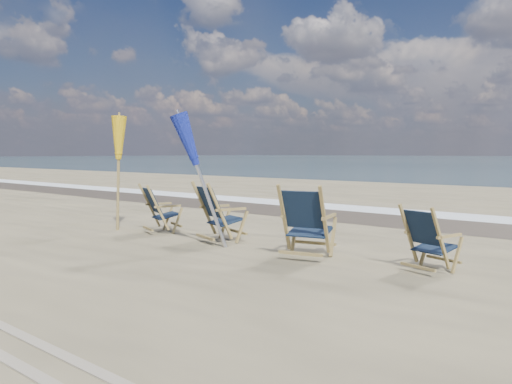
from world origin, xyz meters
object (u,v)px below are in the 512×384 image
beach_chair_0 (158,210)px  beach_chair_2 (324,223)px  umbrella_blue (204,142)px  beach_chair_1 (220,214)px  umbrella_yellow (117,144)px  beach_chair_3 (440,242)px

beach_chair_0 → beach_chair_2: size_ratio=0.86×
umbrella_blue → beach_chair_1: bearing=81.5°
umbrella_yellow → umbrella_blue: 2.66m
beach_chair_1 → umbrella_yellow: umbrella_yellow is taller
beach_chair_1 → beach_chair_2: beach_chair_2 is taller
beach_chair_1 → umbrella_yellow: size_ratio=0.47×
beach_chair_0 → umbrella_blue: bearing=-170.3°
beach_chair_0 → umbrella_yellow: (-1.09, -0.09, 1.24)m
beach_chair_0 → beach_chair_1: size_ratio=0.90×
umbrella_yellow → beach_chair_1: bearing=1.5°
beach_chair_1 → umbrella_blue: bearing=100.0°
beach_chair_1 → umbrella_yellow: 2.95m
beach_chair_2 → umbrella_blue: (-2.05, -0.34, 1.17)m
beach_chair_2 → beach_chair_3: bearing=172.0°
beach_chair_3 → umbrella_yellow: (-6.27, -0.27, 1.27)m
beach_chair_3 → umbrella_blue: 3.87m
beach_chair_1 → umbrella_yellow: (-2.70, -0.07, 1.19)m
beach_chair_2 → beach_chair_1: bearing=-13.4°
beach_chair_2 → umbrella_blue: umbrella_blue is taller
beach_chair_0 → umbrella_yellow: 1.65m
beach_chair_0 → umbrella_yellow: umbrella_yellow is taller
beach_chair_0 → beach_chair_1: 1.61m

